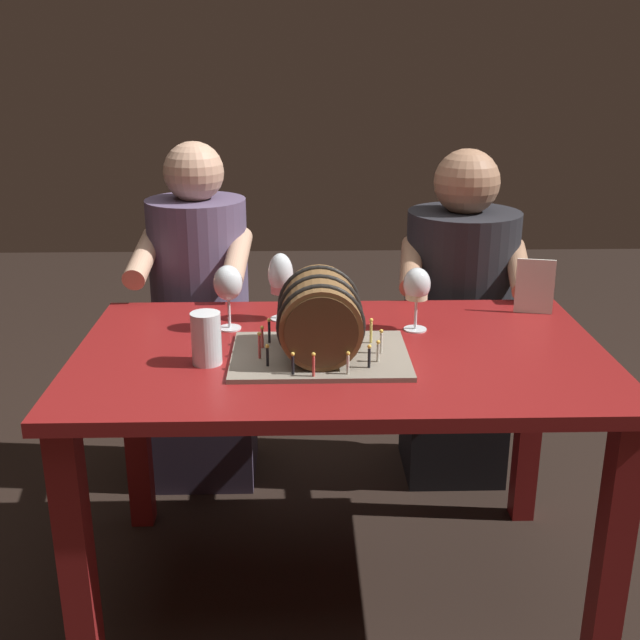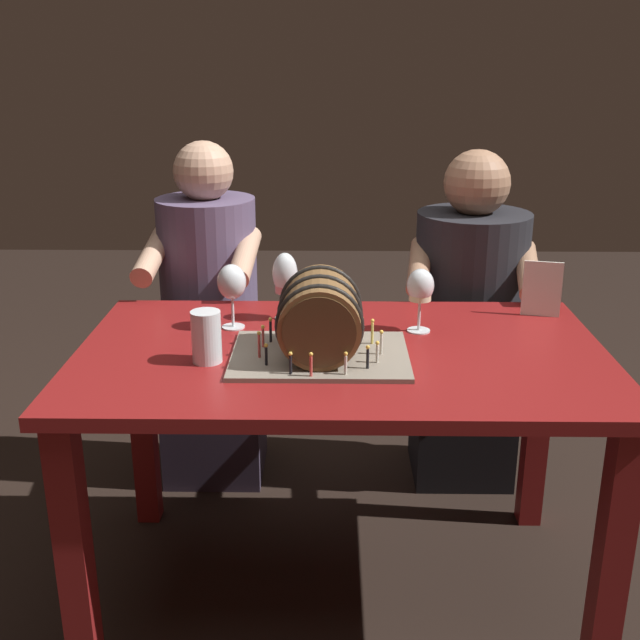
{
  "view_description": "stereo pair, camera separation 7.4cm",
  "coord_description": "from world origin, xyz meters",
  "px_view_note": "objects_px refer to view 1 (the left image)",
  "views": [
    {
      "loc": [
        -0.1,
        -1.88,
        1.46
      ],
      "look_at": [
        -0.05,
        -0.06,
        0.83
      ],
      "focal_mm": 43.79,
      "sensor_mm": 36.0,
      "label": 1
    },
    {
      "loc": [
        -0.03,
        -1.88,
        1.46
      ],
      "look_at": [
        -0.05,
        -0.06,
        0.83
      ],
      "focal_mm": 43.79,
      "sensor_mm": 36.0,
      "label": 2
    }
  ],
  "objects_px": {
    "wine_glass_empty": "(228,284)",
    "person_seated_left": "(202,332)",
    "wine_glass_rose": "(281,277)",
    "menu_card": "(535,286)",
    "beer_pint": "(206,339)",
    "dining_table": "(340,389)",
    "barrel_cake": "(320,321)",
    "wine_glass_white": "(417,287)",
    "person_seated_right": "(458,326)"
  },
  "relations": [
    {
      "from": "wine_glass_rose",
      "to": "menu_card",
      "type": "bearing_deg",
      "value": 3.27
    },
    {
      "from": "barrel_cake",
      "to": "dining_table",
      "type": "bearing_deg",
      "value": 46.72
    },
    {
      "from": "dining_table",
      "to": "menu_card",
      "type": "height_order",
      "value": "menu_card"
    },
    {
      "from": "dining_table",
      "to": "wine_glass_white",
      "type": "xyz_separation_m",
      "value": [
        0.21,
        0.14,
        0.24
      ]
    },
    {
      "from": "barrel_cake",
      "to": "person_seated_left",
      "type": "bearing_deg",
      "value": 118.46
    },
    {
      "from": "wine_glass_rose",
      "to": "beer_pint",
      "type": "relative_size",
      "value": 1.49
    },
    {
      "from": "wine_glass_empty",
      "to": "beer_pint",
      "type": "xyz_separation_m",
      "value": [
        -0.03,
        -0.25,
        -0.07
      ]
    },
    {
      "from": "dining_table",
      "to": "person_seated_left",
      "type": "height_order",
      "value": "person_seated_left"
    },
    {
      "from": "beer_pint",
      "to": "person_seated_right",
      "type": "relative_size",
      "value": 0.11
    },
    {
      "from": "wine_glass_empty",
      "to": "person_seated_left",
      "type": "relative_size",
      "value": 0.15
    },
    {
      "from": "wine_glass_empty",
      "to": "wine_glass_white",
      "type": "bearing_deg",
      "value": -2.48
    },
    {
      "from": "beer_pint",
      "to": "menu_card",
      "type": "height_order",
      "value": "menu_card"
    },
    {
      "from": "beer_pint",
      "to": "menu_card",
      "type": "distance_m",
      "value": 0.99
    },
    {
      "from": "dining_table",
      "to": "wine_glass_white",
      "type": "relative_size",
      "value": 7.72
    },
    {
      "from": "wine_glass_empty",
      "to": "menu_card",
      "type": "height_order",
      "value": "wine_glass_empty"
    },
    {
      "from": "wine_glass_rose",
      "to": "barrel_cake",
      "type": "bearing_deg",
      "value": -70.99
    },
    {
      "from": "wine_glass_white",
      "to": "barrel_cake",
      "type": "bearing_deg",
      "value": -143.27
    },
    {
      "from": "wine_glass_empty",
      "to": "person_seated_right",
      "type": "xyz_separation_m",
      "value": [
        0.74,
        0.5,
        -0.3
      ]
    },
    {
      "from": "dining_table",
      "to": "wine_glass_empty",
      "type": "relative_size",
      "value": 7.54
    },
    {
      "from": "dining_table",
      "to": "menu_card",
      "type": "xyz_separation_m",
      "value": [
        0.58,
        0.28,
        0.19
      ]
    },
    {
      "from": "dining_table",
      "to": "wine_glass_rose",
      "type": "bearing_deg",
      "value": 123.21
    },
    {
      "from": "wine_glass_white",
      "to": "person_seated_right",
      "type": "bearing_deg",
      "value": 66.05
    },
    {
      "from": "dining_table",
      "to": "wine_glass_white",
      "type": "bearing_deg",
      "value": 33.62
    },
    {
      "from": "beer_pint",
      "to": "menu_card",
      "type": "bearing_deg",
      "value": 22.1
    },
    {
      "from": "wine_glass_rose",
      "to": "menu_card",
      "type": "relative_size",
      "value": 1.22
    },
    {
      "from": "wine_glass_empty",
      "to": "menu_card",
      "type": "xyz_separation_m",
      "value": [
        0.88,
        0.12,
        -0.05
      ]
    },
    {
      "from": "wine_glass_white",
      "to": "wine_glass_rose",
      "type": "height_order",
      "value": "wine_glass_rose"
    },
    {
      "from": "dining_table",
      "to": "wine_glass_empty",
      "type": "xyz_separation_m",
      "value": [
        -0.3,
        0.16,
        0.24
      ]
    },
    {
      "from": "wine_glass_white",
      "to": "person_seated_left",
      "type": "xyz_separation_m",
      "value": [
        -0.66,
        0.52,
        -0.31
      ]
    },
    {
      "from": "wine_glass_white",
      "to": "menu_card",
      "type": "relative_size",
      "value": 1.11
    },
    {
      "from": "barrel_cake",
      "to": "beer_pint",
      "type": "relative_size",
      "value": 3.39
    },
    {
      "from": "dining_table",
      "to": "person_seated_right",
      "type": "distance_m",
      "value": 0.8
    },
    {
      "from": "menu_card",
      "to": "person_seated_left",
      "type": "bearing_deg",
      "value": 172.61
    },
    {
      "from": "dining_table",
      "to": "menu_card",
      "type": "bearing_deg",
      "value": 26.05
    },
    {
      "from": "barrel_cake",
      "to": "wine_glass_white",
      "type": "relative_size",
      "value": 2.5
    },
    {
      "from": "person_seated_left",
      "to": "wine_glass_empty",
      "type": "bearing_deg",
      "value": -73.76
    },
    {
      "from": "dining_table",
      "to": "wine_glass_white",
      "type": "distance_m",
      "value": 0.35
    },
    {
      "from": "barrel_cake",
      "to": "person_seated_left",
      "type": "distance_m",
      "value": 0.86
    },
    {
      "from": "wine_glass_white",
      "to": "wine_glass_rose",
      "type": "distance_m",
      "value": 0.38
    },
    {
      "from": "menu_card",
      "to": "person_seated_right",
      "type": "xyz_separation_m",
      "value": [
        -0.14,
        0.38,
        -0.26
      ]
    },
    {
      "from": "wine_glass_empty",
      "to": "wine_glass_white",
      "type": "height_order",
      "value": "wine_glass_empty"
    },
    {
      "from": "barrel_cake",
      "to": "person_seated_right",
      "type": "bearing_deg",
      "value": 55.26
    },
    {
      "from": "menu_card",
      "to": "person_seated_left",
      "type": "xyz_separation_m",
      "value": [
        -1.02,
        0.38,
        -0.27
      ]
    },
    {
      "from": "beer_pint",
      "to": "person_seated_right",
      "type": "bearing_deg",
      "value": 43.91
    },
    {
      "from": "wine_glass_white",
      "to": "wine_glass_rose",
      "type": "xyz_separation_m",
      "value": [
        -0.37,
        0.1,
        0.0
      ]
    },
    {
      "from": "person_seated_right",
      "to": "beer_pint",
      "type": "bearing_deg",
      "value": -136.09
    },
    {
      "from": "person_seated_left",
      "to": "person_seated_right",
      "type": "relative_size",
      "value": 1.02
    },
    {
      "from": "beer_pint",
      "to": "barrel_cake",
      "type": "bearing_deg",
      "value": 5.99
    },
    {
      "from": "beer_pint",
      "to": "person_seated_left",
      "type": "distance_m",
      "value": 0.8
    },
    {
      "from": "wine_glass_empty",
      "to": "person_seated_left",
      "type": "height_order",
      "value": "person_seated_left"
    }
  ]
}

